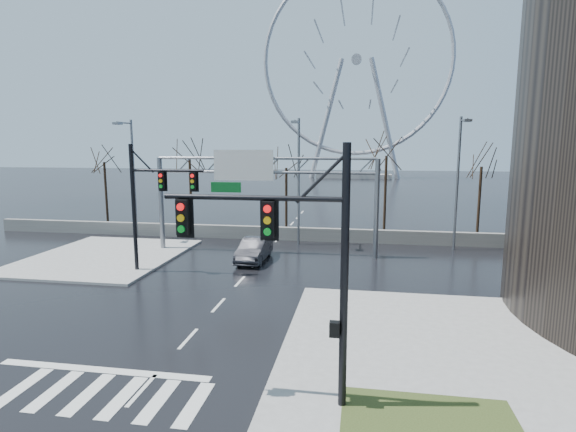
% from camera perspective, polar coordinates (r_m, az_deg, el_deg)
% --- Properties ---
extents(ground, '(260.00, 260.00, 0.00)m').
position_cam_1_polar(ground, '(19.69, -12.55, -14.96)').
color(ground, black).
rests_on(ground, ground).
extents(sidewalk_right_ext, '(12.00, 10.00, 0.15)m').
position_cam_1_polar(sidewalk_right_ext, '(20.46, 17.77, -14.01)').
color(sidewalk_right_ext, gray).
rests_on(sidewalk_right_ext, ground).
extents(sidewalk_far, '(10.00, 12.00, 0.15)m').
position_cam_1_polar(sidewalk_far, '(34.69, -22.17, -4.77)').
color(sidewalk_far, gray).
rests_on(sidewalk_far, ground).
extents(barrier_wall, '(52.00, 0.50, 1.10)m').
position_cam_1_polar(barrier_wall, '(38.01, -1.34, -2.21)').
color(barrier_wall, slate).
rests_on(barrier_wall, ground).
extents(signal_mast_near, '(5.52, 0.41, 8.00)m').
position_cam_1_polar(signal_mast_near, '(13.09, 1.26, -4.47)').
color(signal_mast_near, black).
rests_on(signal_mast_near, ground).
extents(signal_mast_far, '(4.72, 0.41, 8.00)m').
position_cam_1_polar(signal_mast_far, '(28.79, -17.13, 2.42)').
color(signal_mast_far, black).
rests_on(signal_mast_far, ground).
extents(sign_gantry, '(16.36, 0.40, 7.60)m').
position_cam_1_polar(sign_gantry, '(32.55, -3.67, 4.13)').
color(sign_gantry, slate).
rests_on(sign_gantry, ground).
extents(streetlight_left, '(0.50, 2.55, 10.00)m').
position_cam_1_polar(streetlight_left, '(39.67, -19.27, 5.54)').
color(streetlight_left, slate).
rests_on(streetlight_left, ground).
extents(streetlight_mid, '(0.50, 2.55, 10.00)m').
position_cam_1_polar(streetlight_mid, '(35.21, 1.28, 5.66)').
color(streetlight_mid, slate).
rests_on(streetlight_mid, ground).
extents(streetlight_right, '(0.50, 2.55, 10.00)m').
position_cam_1_polar(streetlight_right, '(35.58, 20.87, 5.12)').
color(streetlight_right, slate).
rests_on(streetlight_right, ground).
extents(tree_far_left, '(3.50, 3.50, 7.00)m').
position_cam_1_polar(tree_far_left, '(47.73, -22.27, 5.49)').
color(tree_far_left, black).
rests_on(tree_far_left, ground).
extents(tree_left, '(3.75, 3.75, 7.50)m').
position_cam_1_polar(tree_left, '(43.23, -12.37, 6.19)').
color(tree_left, black).
rests_on(tree_left, ground).
extents(tree_center, '(3.25, 3.25, 6.50)m').
position_cam_1_polar(tree_center, '(41.81, -0.22, 5.21)').
color(tree_center, black).
rests_on(tree_center, ground).
extents(tree_right, '(3.90, 3.90, 7.80)m').
position_cam_1_polar(tree_right, '(40.23, 12.36, 6.34)').
color(tree_right, black).
rests_on(tree_right, ground).
extents(tree_far_right, '(3.40, 3.40, 6.80)m').
position_cam_1_polar(tree_far_right, '(41.95, 23.30, 4.82)').
color(tree_far_right, black).
rests_on(tree_far_right, ground).
extents(ferris_wheel, '(45.00, 6.00, 50.91)m').
position_cam_1_polar(ferris_wheel, '(113.14, 8.67, 18.14)').
color(ferris_wheel, gray).
rests_on(ferris_wheel, ground).
extents(car, '(1.73, 4.79, 1.57)m').
position_cam_1_polar(car, '(31.17, -4.32, -4.28)').
color(car, black).
rests_on(car, ground).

